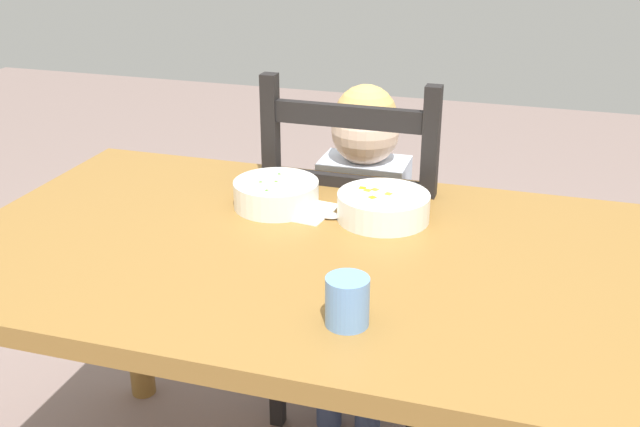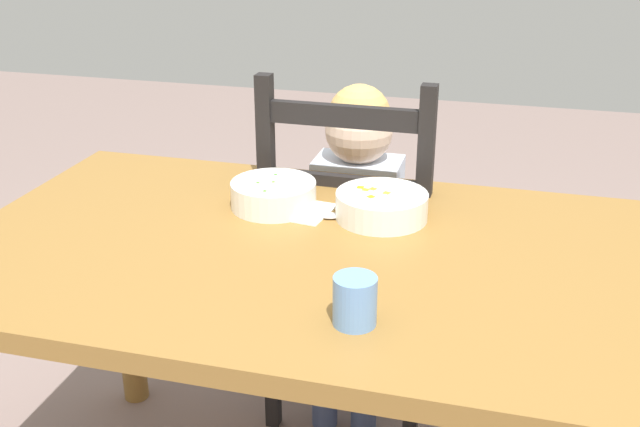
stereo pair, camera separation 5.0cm
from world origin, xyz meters
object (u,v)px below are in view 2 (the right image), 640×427
object	(u,v)px
bowl_of_peas	(274,194)
bowl_of_carrots	(382,205)
dining_chair	(354,265)
child_figure	(355,210)
spoon	(339,216)
drinking_cup	(355,301)
dining_table	(322,292)

from	to	relation	value
bowl_of_peas	bowl_of_carrots	distance (m)	0.24
dining_chair	bowl_of_peas	distance (m)	0.44
bowl_of_peas	dining_chair	bearing A→B (deg)	67.88
dining_chair	bowl_of_carrots	size ratio (longest dim) A/B	5.04
dining_chair	child_figure	bearing A→B (deg)	-69.32
child_figure	dining_chair	bearing A→B (deg)	110.68
dining_chair	spoon	distance (m)	0.42
bowl_of_peas	spoon	distance (m)	0.16
dining_chair	child_figure	xyz separation A→B (m)	(0.00, -0.00, 0.16)
bowl_of_carrots	spoon	distance (m)	0.09
dining_chair	drinking_cup	world-z (taller)	dining_chair
dining_table	bowl_of_peas	world-z (taller)	bowl_of_peas
child_figure	spoon	size ratio (longest dim) A/B	6.80
dining_chair	drinking_cup	distance (m)	0.81
dining_table	bowl_of_peas	bearing A→B (deg)	131.79
child_figure	drinking_cup	xyz separation A→B (m)	(0.16, -0.72, 0.15)
spoon	dining_chair	bearing A→B (deg)	96.18
child_figure	drinking_cup	world-z (taller)	child_figure
drinking_cup	child_figure	bearing A→B (deg)	102.32
dining_table	dining_chair	size ratio (longest dim) A/B	1.49
dining_chair	bowl_of_peas	xyz separation A→B (m)	(-0.12, -0.29, 0.31)
dining_chair	dining_table	bearing A→B (deg)	-85.55
dining_table	bowl_of_peas	distance (m)	0.27
bowl_of_carrots	drinking_cup	size ratio (longest dim) A/B	2.35
child_figure	bowl_of_carrots	bearing A→B (deg)	-67.75
bowl_of_peas	bowl_of_carrots	bearing A→B (deg)	0.01
dining_chair	bowl_of_carrots	world-z (taller)	dining_chair
bowl_of_peas	drinking_cup	size ratio (longest dim) A/B	2.25
dining_table	dining_chair	distance (m)	0.50
drinking_cup	bowl_of_peas	bearing A→B (deg)	122.92
bowl_of_peas	bowl_of_carrots	size ratio (longest dim) A/B	0.96
dining_table	child_figure	size ratio (longest dim) A/B	1.56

